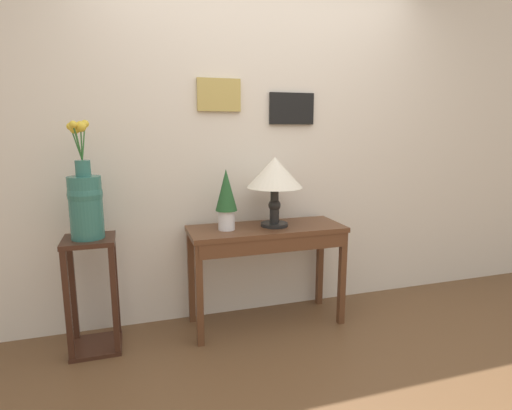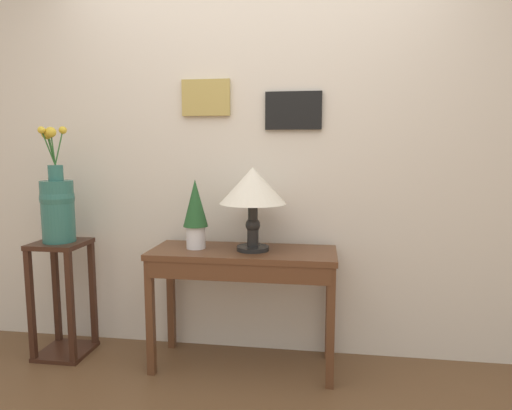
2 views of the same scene
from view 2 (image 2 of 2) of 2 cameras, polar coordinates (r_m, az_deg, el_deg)
name	(u,v)px [view 2 (image 2 of 2)]	position (r m, az deg, el deg)	size (l,w,h in m)	color
back_wall_with_art	(255,140)	(2.88, -0.15, 8.43)	(9.00, 0.13, 2.80)	beige
console_table	(242,268)	(2.66, -1.78, -8.26)	(1.12, 0.43, 0.74)	#56331E
table_lamp	(253,189)	(2.58, -0.42, 2.08)	(0.40, 0.40, 0.50)	black
potted_plant_on_console	(195,210)	(2.68, -7.90, -0.71)	(0.15, 0.15, 0.42)	silver
pedestal_stand_left	(63,299)	(3.17, -23.84, -11.10)	(0.31, 0.31, 0.76)	#381E14
flower_vase_tall	(57,203)	(3.03, -24.46, 0.24)	(0.21, 0.21, 0.73)	#2D665B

